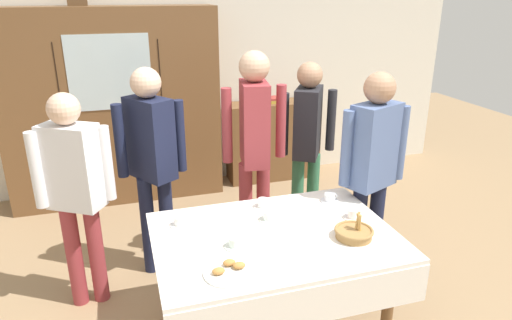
{
  "coord_description": "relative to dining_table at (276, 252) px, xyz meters",
  "views": [
    {
      "loc": [
        -0.84,
        -2.56,
        2.18
      ],
      "look_at": [
        0.0,
        0.2,
        1.1
      ],
      "focal_mm": 32.17,
      "sensor_mm": 36.0,
      "label": 1
    }
  ],
  "objects": [
    {
      "name": "tea_cup_far_left",
      "position": [
        -0.54,
        0.32,
        0.13
      ],
      "size": [
        0.13,
        0.13,
        0.06
      ],
      "color": "white",
      "rests_on": "dining_table"
    },
    {
      "name": "spoon_far_left",
      "position": [
        -0.45,
        0.12,
        0.11
      ],
      "size": [
        0.12,
        0.02,
        0.01
      ],
      "color": "silver",
      "rests_on": "dining_table"
    },
    {
      "name": "tea_cup_near_left",
      "position": [
        0.53,
        0.36,
        0.13
      ],
      "size": [
        0.13,
        0.13,
        0.06
      ],
      "color": "white",
      "rests_on": "dining_table"
    },
    {
      "name": "wall_cabinet",
      "position": [
        -0.9,
        2.59,
        0.37
      ],
      "size": [
        2.18,
        0.46,
        2.03
      ],
      "color": "brown",
      "rests_on": "ground"
    },
    {
      "name": "person_near_right_end",
      "position": [
        -1.18,
        0.76,
        0.3
      ],
      "size": [
        0.52,
        0.36,
        1.57
      ],
      "color": "#933338",
      "rests_on": "ground"
    },
    {
      "name": "tea_cup_mid_right",
      "position": [
        0.03,
        0.22,
        0.13
      ],
      "size": [
        0.13,
        0.13,
        0.06
      ],
      "color": "silver",
      "rests_on": "dining_table"
    },
    {
      "name": "spoon_far_right",
      "position": [
        0.19,
        -0.1,
        0.11
      ],
      "size": [
        0.12,
        0.02,
        0.01
      ],
      "color": "silver",
      "rests_on": "dining_table"
    },
    {
      "name": "person_by_cabinet",
      "position": [
        0.15,
        0.98,
        0.43
      ],
      "size": [
        0.52,
        0.39,
        1.76
      ],
      "color": "#933338",
      "rests_on": "ground"
    },
    {
      "name": "ground_plane",
      "position": [
        0.0,
        0.23,
        -0.65
      ],
      "size": [
        12.0,
        12.0,
        0.0
      ],
      "primitive_type": "plane",
      "color": "#997A56",
      "rests_on": "ground"
    },
    {
      "name": "bread_basket",
      "position": [
        0.45,
        -0.14,
        0.14
      ],
      "size": [
        0.24,
        0.24,
        0.16
      ],
      "color": "#9E7542",
      "rests_on": "dining_table"
    },
    {
      "name": "person_behind_table_left",
      "position": [
        -0.65,
        1.03,
        0.37
      ],
      "size": [
        0.52,
        0.41,
        1.66
      ],
      "color": "#191E38",
      "rests_on": "ground"
    },
    {
      "name": "person_behind_table_right",
      "position": [
        0.7,
        1.2,
        0.34
      ],
      "size": [
        0.52,
        0.41,
        1.62
      ],
      "color": "#33704C",
      "rests_on": "ground"
    },
    {
      "name": "person_beside_shelf",
      "position": [
        0.88,
        0.4,
        0.36
      ],
      "size": [
        0.52,
        0.32,
        1.66
      ],
      "color": "#191E38",
      "rests_on": "ground"
    },
    {
      "name": "dining_table",
      "position": [
        0.0,
        0.0,
        0.0
      ],
      "size": [
        1.49,
        1.06,
        0.75
      ],
      "color": "brown",
      "rests_on": "ground"
    },
    {
      "name": "tea_cup_front_edge",
      "position": [
        -0.27,
        -0.04,
        0.13
      ],
      "size": [
        0.13,
        0.13,
        0.06
      ],
      "color": "silver",
      "rests_on": "dining_table"
    },
    {
      "name": "back_wall",
      "position": [
        0.0,
        2.88,
        0.7
      ],
      "size": [
        6.4,
        0.1,
        2.7
      ],
      "primitive_type": "cube",
      "color": "silver",
      "rests_on": "ground"
    },
    {
      "name": "pastry_plate",
      "position": [
        -0.37,
        -0.29,
        0.12
      ],
      "size": [
        0.28,
        0.28,
        0.05
      ],
      "color": "white",
      "rests_on": "dining_table"
    },
    {
      "name": "spoon_near_left",
      "position": [
        0.41,
        0.24,
        0.11
      ],
      "size": [
        0.12,
        0.02,
        0.01
      ],
      "color": "silver",
      "rests_on": "dining_table"
    },
    {
      "name": "tea_cup_back_edge",
      "position": [
        0.05,
        0.42,
        0.13
      ],
      "size": [
        0.13,
        0.13,
        0.06
      ],
      "color": "white",
      "rests_on": "dining_table"
    },
    {
      "name": "tea_cup_far_right",
      "position": [
        0.57,
        0.09,
        0.13
      ],
      "size": [
        0.13,
        0.13,
        0.06
      ],
      "color": "white",
      "rests_on": "dining_table"
    },
    {
      "name": "bookshelf_low",
      "position": [
        0.89,
        2.64,
        -0.18
      ],
      "size": [
        1.09,
        0.35,
        0.94
      ],
      "color": "brown",
      "rests_on": "ground"
    },
    {
      "name": "book_stack",
      "position": [
        0.89,
        2.64,
        0.32
      ],
      "size": [
        0.13,
        0.18,
        0.06
      ],
      "color": "#B29333",
      "rests_on": "bookshelf_low"
    }
  ]
}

